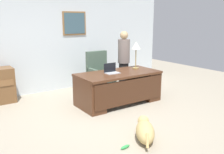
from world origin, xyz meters
TOP-DOWN VIEW (x-y plane):
  - ground_plane at (0.00, 0.00)m, footprint 12.00×12.00m
  - back_wall at (0.00, 2.60)m, footprint 7.00×0.16m
  - desk at (0.66, 0.62)m, footprint 1.94×0.94m
  - armchair at (0.78, 1.67)m, footprint 0.60×0.59m
  - person_standing at (1.39, 1.42)m, footprint 0.32×0.32m
  - dog_lying at (-0.06, -1.10)m, footprint 0.65×0.74m
  - laptop at (0.49, 0.70)m, footprint 0.32×0.22m
  - desk_lamp at (1.30, 0.81)m, footprint 0.22×0.22m
  - dog_toy_bone at (-0.52, -1.17)m, footprint 0.18×0.07m

SIDE VIEW (x-z plane):
  - ground_plane at x=0.00m, z-range 0.00..0.00m
  - dog_toy_bone at x=-0.52m, z-range 0.00..0.05m
  - dog_lying at x=-0.06m, z-range 0.00..0.30m
  - desk at x=0.66m, z-range 0.04..0.77m
  - armchair at x=0.78m, z-range -0.06..1.04m
  - laptop at x=0.49m, z-range 0.68..0.90m
  - person_standing at x=1.39m, z-range 0.02..1.66m
  - desk_lamp at x=1.30m, z-range 0.93..1.60m
  - back_wall at x=0.00m, z-range 0.00..2.70m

